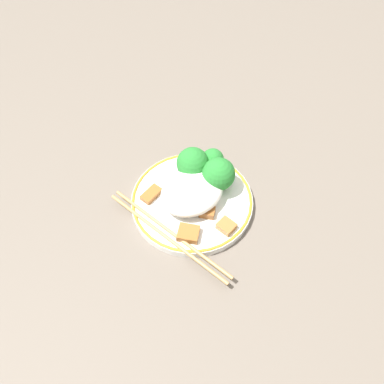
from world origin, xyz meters
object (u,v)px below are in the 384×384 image
Objects in this scene: broccoli_back_center at (213,160)px; broccoli_back_right at (193,164)px; broccoli_back_left at (219,174)px; plate at (192,201)px; chopsticks at (168,234)px.

broccoli_back_center is 0.04m from broccoli_back_right.
broccoli_back_left is 0.05m from broccoli_back_right.
broccoli_back_right is at bearing -130.22° from plate.
broccoli_back_center is at bearing -157.63° from chopsticks.
broccoli_back_right is at bearing -68.17° from broccoli_back_left.
broccoli_back_left is at bearing -169.28° from chopsticks.
broccoli_back_right reaches higher than broccoli_back_center.
broccoli_back_center is at bearing -116.31° from broccoli_back_left.
broccoli_back_left reaches higher than broccoli_back_center.
broccoli_back_center is 0.78× the size of broccoli_back_right.
broccoli_back_right reaches higher than plate.
broccoli_back_left is at bearing 111.83° from broccoli_back_right.
plate is 0.07m from broccoli_back_left.
broccoli_back_left is 1.30× the size of broccoli_back_center.
chopsticks is (0.13, 0.02, -0.03)m from broccoli_back_left.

